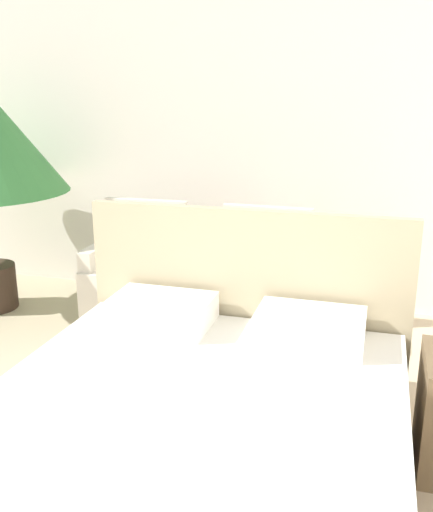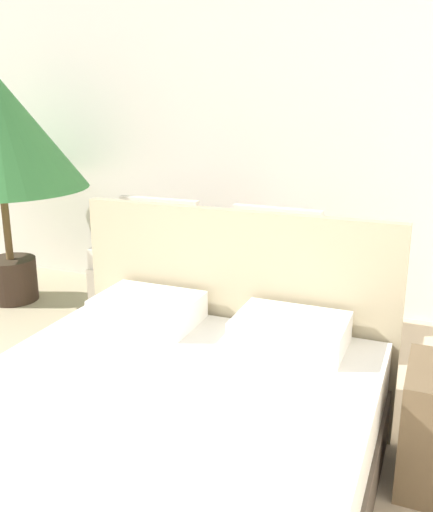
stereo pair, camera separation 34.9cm
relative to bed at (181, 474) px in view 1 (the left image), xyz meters
The scene contains 5 objects.
wall_back 3.02m from the bed, 98.32° to the left, with size 10.00×0.06×2.90m.
bed is the anchor object (origin of this frame).
armchair_near_window_left 2.21m from the bed, 118.20° to the left, with size 0.66×0.59×0.91m.
armchair_near_window_right 1.95m from the bed, 93.44° to the left, with size 0.66×0.58×0.91m.
side_table 2.01m from the bed, 106.82° to the left, with size 0.39×0.39×0.50m.
Camera 1 is at (1.05, -0.49, 1.70)m, focal length 40.00 mm.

